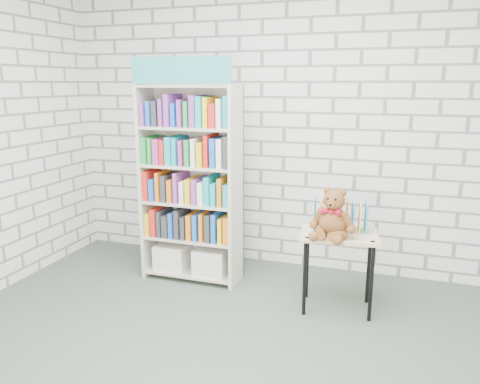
% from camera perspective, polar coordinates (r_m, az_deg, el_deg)
% --- Properties ---
extents(ground, '(4.50, 4.50, 0.00)m').
position_cam_1_polar(ground, '(3.26, -3.76, -20.95)').
color(ground, '#414D41').
rests_on(ground, ground).
extents(room_shell, '(4.52, 4.02, 2.81)m').
position_cam_1_polar(room_shell, '(2.70, -4.34, 12.25)').
color(room_shell, silver).
rests_on(room_shell, ground).
extents(bookshelf, '(0.91, 0.35, 2.04)m').
position_cam_1_polar(bookshelf, '(4.32, -5.98, 1.14)').
color(bookshelf, beige).
rests_on(bookshelf, ground).
extents(display_table, '(0.65, 0.49, 0.65)m').
position_cam_1_polar(display_table, '(3.86, 11.97, -6.24)').
color(display_table, '#D8B081').
rests_on(display_table, ground).
extents(table_books, '(0.44, 0.24, 0.25)m').
position_cam_1_polar(table_books, '(3.89, 12.12, -2.75)').
color(table_books, teal).
rests_on(table_books, display_table).
extents(teddy_bear, '(0.36, 0.34, 0.39)m').
position_cam_1_polar(teddy_bear, '(3.70, 11.24, -3.08)').
color(teddy_bear, brown).
rests_on(teddy_bear, display_table).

